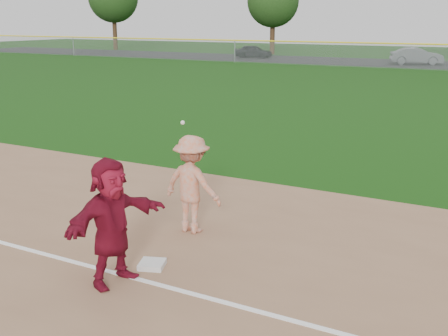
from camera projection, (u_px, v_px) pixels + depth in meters
The scene contains 8 objects.
ground at pixel (180, 265), 9.23m from camera, with size 160.00×160.00×0.00m, color #133E0C.
foul_line at pixel (151, 283), 8.55m from camera, with size 60.00×0.10×0.01m, color white.
first_base at pixel (152, 264), 9.09m from camera, with size 0.40×0.40×0.09m, color silver.
base_runner at pixel (111, 222), 8.34m from camera, with size 1.81×0.58×1.96m, color maroon.
car_left at pixel (254, 51), 57.91m from camera, with size 1.55×3.86×1.32m, color black.
car_mid at pixel (417, 56), 49.48m from camera, with size 1.57×4.50×1.48m, color #53555A.
first_base_play at pixel (192, 184), 10.42m from camera, with size 1.23×1.17×2.27m.
tree_1 at pixel (273, 1), 62.86m from camera, with size 5.80×5.80×8.75m.
Camera 1 is at (4.73, -7.11, 3.92)m, focal length 45.00 mm.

